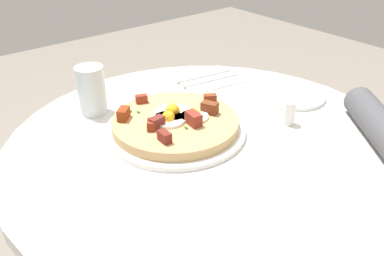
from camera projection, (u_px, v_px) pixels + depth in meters
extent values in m
cylinder|color=silver|center=(209.00, 146.00, 0.92)|extent=(0.88, 0.88, 0.03)
cylinder|color=#4C4C51|center=(380.00, 126.00, 0.91)|extent=(0.25, 0.22, 0.07)
cylinder|color=white|center=(175.00, 130.00, 0.94)|extent=(0.32, 0.32, 0.01)
cylinder|color=tan|center=(175.00, 123.00, 0.93)|extent=(0.28, 0.28, 0.02)
cylinder|color=white|center=(173.00, 113.00, 0.95)|extent=(0.08, 0.08, 0.01)
sphere|color=yellow|center=(173.00, 110.00, 0.94)|extent=(0.03, 0.03, 0.03)
cylinder|color=white|center=(194.00, 117.00, 0.93)|extent=(0.06, 0.06, 0.01)
sphere|color=yellow|center=(194.00, 114.00, 0.93)|extent=(0.03, 0.03, 0.03)
cylinder|color=white|center=(168.00, 120.00, 0.92)|extent=(0.07, 0.07, 0.01)
sphere|color=yellow|center=(168.00, 117.00, 0.91)|extent=(0.03, 0.03, 0.03)
cube|color=maroon|center=(157.00, 122.00, 0.89)|extent=(0.02, 0.04, 0.02)
cube|color=maroon|center=(123.00, 114.00, 0.92)|extent=(0.04, 0.04, 0.03)
cube|color=brown|center=(210.00, 99.00, 0.99)|extent=(0.03, 0.03, 0.02)
cube|color=maroon|center=(151.00, 125.00, 0.88)|extent=(0.03, 0.03, 0.02)
cube|color=brown|center=(210.00, 108.00, 0.94)|extent=(0.04, 0.03, 0.03)
cube|color=maroon|center=(142.00, 99.00, 0.99)|extent=(0.02, 0.03, 0.02)
cube|color=maroon|center=(165.00, 137.00, 0.84)|extent=(0.03, 0.02, 0.02)
cube|color=maroon|center=(193.00, 119.00, 0.90)|extent=(0.04, 0.03, 0.03)
cube|color=#387F2D|center=(170.00, 104.00, 0.98)|extent=(0.01, 0.01, 0.00)
cube|color=#387F2D|center=(163.00, 127.00, 0.89)|extent=(0.01, 0.01, 0.00)
cube|color=#387F2D|center=(186.00, 128.00, 0.89)|extent=(0.01, 0.00, 0.00)
cube|color=#387F2D|center=(130.00, 111.00, 0.95)|extent=(0.01, 0.01, 0.00)
cube|color=#387F2D|center=(138.00, 112.00, 0.95)|extent=(0.01, 0.00, 0.00)
cylinder|color=silver|center=(292.00, 95.00, 1.10)|extent=(0.17, 0.17, 0.01)
cube|color=white|center=(208.00, 79.00, 1.20)|extent=(0.17, 0.19, 0.00)
cube|color=silver|center=(204.00, 76.00, 1.21)|extent=(0.04, 0.18, 0.00)
cube|color=silver|center=(211.00, 80.00, 1.19)|extent=(0.04, 0.18, 0.00)
cylinder|color=silver|center=(92.00, 90.00, 1.00)|extent=(0.07, 0.07, 0.12)
cylinder|color=white|center=(289.00, 113.00, 0.96)|extent=(0.03, 0.03, 0.06)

